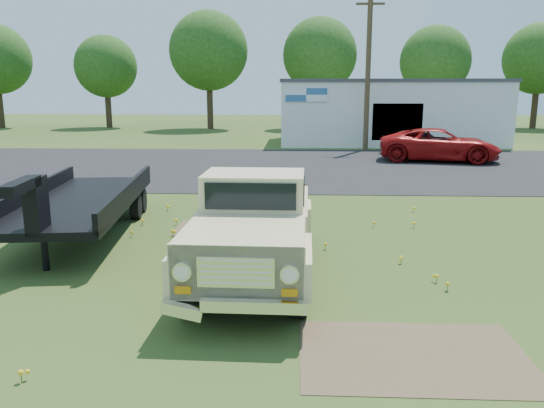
% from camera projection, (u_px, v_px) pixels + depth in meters
% --- Properties ---
extents(ground, '(140.00, 140.00, 0.00)m').
position_uv_depth(ground, '(299.00, 276.00, 9.98)').
color(ground, '#2C4315').
rests_on(ground, ground).
extents(asphalt_lot, '(90.00, 14.00, 0.02)m').
position_uv_depth(asphalt_lot, '(298.00, 166.00, 24.64)').
color(asphalt_lot, black).
rests_on(asphalt_lot, ground).
extents(dirt_patch_a, '(3.00, 2.00, 0.01)m').
position_uv_depth(dirt_patch_a, '(414.00, 356.00, 6.99)').
color(dirt_patch_a, brown).
rests_on(dirt_patch_a, ground).
extents(dirt_patch_b, '(2.20, 1.60, 0.01)m').
position_uv_depth(dirt_patch_b, '(220.00, 228.00, 13.49)').
color(dirt_patch_b, brown).
rests_on(dirt_patch_b, ground).
extents(commercial_building, '(14.20, 8.20, 4.15)m').
position_uv_depth(commercial_building, '(387.00, 111.00, 35.65)').
color(commercial_building, silver).
rests_on(commercial_building, ground).
extents(utility_pole_mid, '(1.60, 0.30, 9.00)m').
position_uv_depth(utility_pole_mid, '(368.00, 70.00, 30.34)').
color(utility_pole_mid, '#402F1E').
rests_on(utility_pole_mid, ground).
extents(treeline_b, '(5.76, 5.76, 8.57)m').
position_uv_depth(treeline_b, '(106.00, 67.00, 49.66)').
color(treeline_b, '#3A281A').
rests_on(treeline_b, ground).
extents(treeline_c, '(7.04, 7.04, 10.47)m').
position_uv_depth(treeline_c, '(209.00, 51.00, 47.48)').
color(treeline_c, '#3A281A').
rests_on(treeline_c, ground).
extents(treeline_d, '(6.72, 6.72, 10.00)m').
position_uv_depth(treeline_d, '(320.00, 55.00, 48.08)').
color(treeline_d, '#3A281A').
rests_on(treeline_d, ground).
extents(treeline_e, '(6.08, 6.08, 9.04)m').
position_uv_depth(treeline_e, '(435.00, 61.00, 46.30)').
color(treeline_e, '#3A281A').
rests_on(treeline_e, ground).
extents(treeline_f, '(6.40, 6.40, 9.52)m').
position_uv_depth(treeline_f, '(539.00, 59.00, 48.23)').
color(treeline_f, '#3A281A').
rests_on(treeline_f, ground).
extents(vintage_pickup_truck, '(2.26, 5.55, 2.00)m').
position_uv_depth(vintage_pickup_truck, '(254.00, 226.00, 9.72)').
color(vintage_pickup_truck, tan).
rests_on(vintage_pickup_truck, ground).
extents(flatbed_trailer, '(3.20, 7.30, 1.93)m').
position_uv_depth(flatbed_trailer, '(81.00, 195.00, 12.74)').
color(flatbed_trailer, black).
rests_on(flatbed_trailer, ground).
extents(red_pickup, '(6.16, 3.67, 1.60)m').
position_uv_depth(red_pickup, '(439.00, 145.00, 26.20)').
color(red_pickup, maroon).
rests_on(red_pickup, ground).
extents(dark_sedan, '(4.23, 2.13, 1.38)m').
position_uv_depth(dark_sedan, '(419.00, 142.00, 29.24)').
color(dark_sedan, black).
rests_on(dark_sedan, ground).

